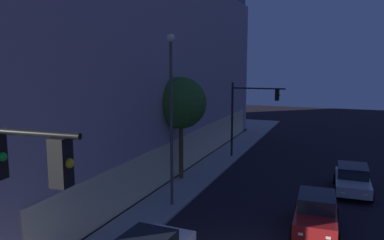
# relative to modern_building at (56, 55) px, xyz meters

# --- Properties ---
(modern_building) EXTENTS (36.41, 24.66, 17.36)m
(modern_building) POSITION_rel_modern_building_xyz_m (0.00, 0.00, 0.00)
(modern_building) COLOR #4C4C51
(modern_building) RESTS_ON ground
(traffic_light_far_corner) EXTENTS (0.45, 4.37, 6.22)m
(traffic_light_far_corner) POSITION_rel_modern_building_xyz_m (4.68, -15.49, -4.31)
(traffic_light_far_corner) COLOR black
(traffic_light_far_corner) RESTS_ON sidewalk_corner
(street_lamp_sidewalk) EXTENTS (0.44, 0.44, 9.31)m
(street_lamp_sidewalk) POSITION_rel_modern_building_xyz_m (-7.61, -14.15, -2.73)
(street_lamp_sidewalk) COLOR #424242
(street_lamp_sidewalk) RESTS_ON sidewalk_corner
(sidewalk_tree) EXTENTS (3.46, 3.46, 6.89)m
(sidewalk_tree) POSITION_rel_modern_building_xyz_m (-2.81, -12.64, -3.32)
(sidewalk_tree) COLOR #4F411E
(sidewalk_tree) RESTS_ON sidewalk_corner
(car_red) EXTENTS (4.56, 2.24, 1.69)m
(car_red) POSITION_rel_modern_building_xyz_m (-7.72, -21.78, -7.74)
(car_red) COLOR maroon
(car_red) RESTS_ON ground
(car_silver) EXTENTS (4.70, 2.28, 1.62)m
(car_silver) POSITION_rel_modern_building_xyz_m (-1.18, -23.50, -7.77)
(car_silver) COLOR #B7BABF
(car_silver) RESTS_ON ground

